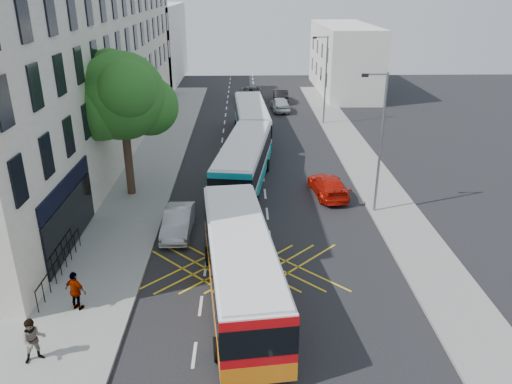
{
  "coord_description": "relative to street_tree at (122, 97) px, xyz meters",
  "views": [
    {
      "loc": [
        -1.32,
        -14.46,
        12.44
      ],
      "look_at": [
        -0.71,
        10.05,
        2.2
      ],
      "focal_mm": 35.0,
      "sensor_mm": 36.0,
      "label": 1
    }
  ],
  "objects": [
    {
      "name": "motorbike",
      "position": [
        6.9,
        -15.87,
        -5.4
      ],
      "size": [
        0.74,
        2.12,
        1.89
      ],
      "rotation": [
        0.0,
        0.0,
        -0.17
      ],
      "color": "black",
      "rests_on": "ground"
    },
    {
      "name": "lamp_near",
      "position": [
        14.71,
        -2.97,
        -1.68
      ],
      "size": [
        1.45,
        0.15,
        8.0
      ],
      "color": "slate",
      "rests_on": "pavement_right"
    },
    {
      "name": "building_right",
      "position": [
        19.51,
        33.03,
        -2.29
      ],
      "size": [
        6.0,
        18.0,
        8.0
      ],
      "primitive_type": "cube",
      "color": "silver",
      "rests_on": "ground"
    },
    {
      "name": "terrace_far",
      "position": [
        -5.49,
        40.03,
        -1.29
      ],
      "size": [
        8.0,
        20.0,
        10.0
      ],
      "primitive_type": "cube",
      "color": "silver",
      "rests_on": "ground"
    },
    {
      "name": "pavement_left",
      "position": [
        0.01,
        0.03,
        -6.22
      ],
      "size": [
        5.0,
        70.0,
        0.15
      ],
      "primitive_type": "cube",
      "color": "gray",
      "rests_on": "ground"
    },
    {
      "name": "street_tree",
      "position": [
        0.0,
        0.0,
        0.0
      ],
      "size": [
        6.3,
        5.7,
        8.8
      ],
      "color": "#382619",
      "rests_on": "pavement_left"
    },
    {
      "name": "lamp_far",
      "position": [
        14.71,
        17.03,
        -1.68
      ],
      "size": [
        1.45,
        0.15,
        8.0
      ],
      "color": "slate",
      "rests_on": "pavement_right"
    },
    {
      "name": "pedestrian_far",
      "position": [
        0.34,
        -12.25,
        -5.28
      ],
      "size": [
        1.09,
        0.79,
        1.72
      ],
      "primitive_type": "imported",
      "rotation": [
        0.0,
        0.0,
        2.73
      ],
      "color": "gray",
      "rests_on": "pavement_left"
    },
    {
      "name": "ground",
      "position": [
        8.51,
        -14.97,
        -6.29
      ],
      "size": [
        120.0,
        120.0,
        0.0
      ],
      "primitive_type": "plane",
      "color": "black",
      "rests_on": "ground"
    },
    {
      "name": "pedestrian_near",
      "position": [
        -0.19,
        -15.24,
        -5.29
      ],
      "size": [
        1.03,
        0.95,
        1.7
      ],
      "primitive_type": "imported",
      "rotation": [
        0.0,
        0.0,
        0.48
      ],
      "color": "gray",
      "rests_on": "pavement_left"
    },
    {
      "name": "parked_car_silver",
      "position": [
        3.61,
        -5.32,
        -5.61
      ],
      "size": [
        1.48,
        4.15,
        1.36
      ],
      "primitive_type": "imported",
      "rotation": [
        0.0,
        0.0,
        -0.01
      ],
      "color": "#A6AAAE",
      "rests_on": "ground"
    },
    {
      "name": "distant_car_silver",
      "position": [
        11.01,
        22.64,
        -5.54
      ],
      "size": [
        2.14,
        4.54,
        1.5
      ],
      "primitive_type": "imported",
      "rotation": [
        0.0,
        0.0,
        3.23
      ],
      "color": "#B3B7BB",
      "rests_on": "ground"
    },
    {
      "name": "bus_mid",
      "position": [
        7.16,
        1.41,
        -4.67
      ],
      "size": [
        4.09,
        11.18,
        3.07
      ],
      "rotation": [
        0.0,
        0.0,
        -0.15
      ],
      "color": "silver",
      "rests_on": "ground"
    },
    {
      "name": "bus_far",
      "position": [
        7.85,
        12.67,
        -4.71
      ],
      "size": [
        3.05,
        10.83,
        3.01
      ],
      "rotation": [
        0.0,
        0.0,
        0.05
      ],
      "color": "silver",
      "rests_on": "ground"
    },
    {
      "name": "bus_near",
      "position": [
        6.99,
        -11.45,
        -4.67
      ],
      "size": [
        3.77,
        11.19,
        3.08
      ],
      "rotation": [
        0.0,
        0.0,
        0.11
      ],
      "color": "silver",
      "rests_on": "ground"
    },
    {
      "name": "pavement_right",
      "position": [
        16.01,
        0.03,
        -6.22
      ],
      "size": [
        3.0,
        70.0,
        0.15
      ],
      "primitive_type": "cube",
      "color": "gray",
      "rests_on": "ground"
    },
    {
      "name": "railings",
      "position": [
        -1.19,
        -9.67,
        -5.57
      ],
      "size": [
        0.08,
        5.6,
        1.14
      ],
      "primitive_type": null,
      "color": "black",
      "rests_on": "pavement_left"
    },
    {
      "name": "distant_car_dark",
      "position": [
        11.4,
        27.17,
        -5.57
      ],
      "size": [
        1.55,
        4.39,
        1.45
      ],
      "primitive_type": "imported",
      "rotation": [
        0.0,
        0.0,
        3.14
      ],
      "color": "black",
      "rests_on": "ground"
    },
    {
      "name": "distant_car_grey",
      "position": [
        8.03,
        27.97,
        -5.55
      ],
      "size": [
        2.57,
        5.37,
        1.48
      ],
      "primitive_type": "imported",
      "rotation": [
        0.0,
        0.0,
        -0.02
      ],
      "color": "#3F4147",
      "rests_on": "ground"
    },
    {
      "name": "red_hatchback",
      "position": [
        12.49,
        -0.27,
        -5.63
      ],
      "size": [
        2.36,
        4.72,
        1.32
      ],
      "primitive_type": "imported",
      "rotation": [
        0.0,
        0.0,
        3.26
      ],
      "color": "red",
      "rests_on": "ground"
    },
    {
      "name": "terrace_main",
      "position": [
        -5.49,
        9.52,
        0.46
      ],
      "size": [
        8.3,
        45.0,
        13.5
      ],
      "color": "beige",
      "rests_on": "ground"
    }
  ]
}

